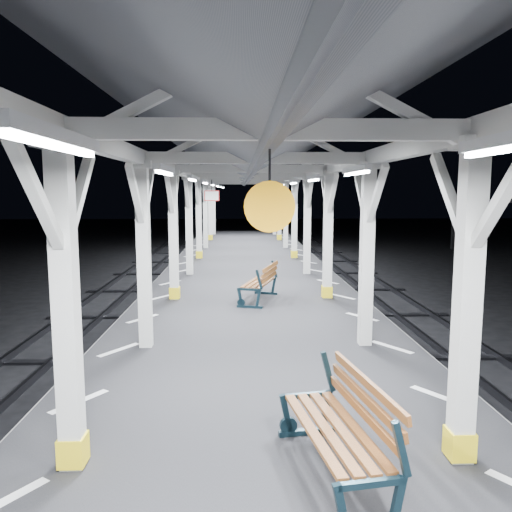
{
  "coord_description": "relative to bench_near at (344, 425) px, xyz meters",
  "views": [
    {
      "loc": [
        -0.29,
        -10.85,
        3.79
      ],
      "look_at": [
        0.11,
        1.51,
        2.2
      ],
      "focal_mm": 35.0,
      "sensor_mm": 36.0,
      "label": 1
    }
  ],
  "objects": [
    {
      "name": "bench_near",
      "position": [
        0.0,
        0.0,
        0.0
      ],
      "size": [
        0.96,
        1.92,
        1.0
      ],
      "rotation": [
        0.0,
        0.0,
        0.16
      ],
      "color": "black",
      "rests_on": "platform"
    },
    {
      "name": "platform",
      "position": [
        -0.72,
        6.27,
        -1.03
      ],
      "size": [
        6.0,
        50.0,
        1.0
      ],
      "primitive_type": "cube",
      "color": "black",
      "rests_on": "ground"
    },
    {
      "name": "hazard_stripes_right",
      "position": [
        1.73,
        6.27,
        -0.53
      ],
      "size": [
        1.0,
        48.0,
        0.01
      ],
      "primitive_type": "cube",
      "color": "silver",
      "rests_on": "platform"
    },
    {
      "name": "track_left",
      "position": [
        -5.72,
        6.27,
        -1.45
      ],
      "size": [
        2.2,
        60.0,
        0.16
      ],
      "color": "#2D2D33",
      "rests_on": "ground"
    },
    {
      "name": "track_right",
      "position": [
        4.28,
        6.27,
        -1.45
      ],
      "size": [
        2.2,
        60.0,
        0.16
      ],
      "color": "#2D2D33",
      "rests_on": "ground"
    },
    {
      "name": "bench_mid",
      "position": [
        -0.44,
        8.0,
        -0.02
      ],
      "size": [
        1.12,
        1.88,
        0.96
      ],
      "rotation": [
        0.0,
        0.0,
        -0.29
      ],
      "color": "black",
      "rests_on": "platform"
    },
    {
      "name": "hazard_stripes_left",
      "position": [
        -3.17,
        6.27,
        -0.53
      ],
      "size": [
        1.0,
        48.0,
        0.01
      ],
      "primitive_type": "cube",
      "color": "silver",
      "rests_on": "platform"
    },
    {
      "name": "canopy",
      "position": [
        -0.72,
        6.25,
        3.03
      ],
      "size": [
        5.4,
        49.0,
        4.65
      ],
      "color": "silver",
      "rests_on": "platform"
    },
    {
      "name": "ground",
      "position": [
        -0.72,
        6.27,
        -1.53
      ],
      "size": [
        120.0,
        120.0,
        0.0
      ],
      "primitive_type": "plane",
      "color": "black",
      "rests_on": "ground"
    }
  ]
}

